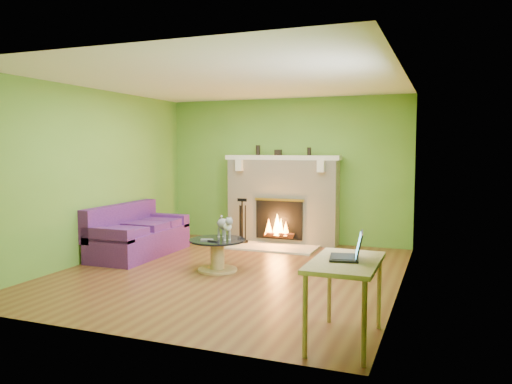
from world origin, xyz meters
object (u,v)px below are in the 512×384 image
Objects in this scene: cat at (224,227)px; desk at (345,270)px; coffee_table at (217,253)px; sofa at (137,235)px.

desk is at bearing -86.79° from cat.
desk reaches higher than coffee_table.
desk is (3.81, -2.42, 0.33)m from sofa.
coffee_table is 1.44× the size of cat.
sofa is 4.52m from desk.
desk is 2.86m from cat.
sofa is 1.82m from cat.
cat is (0.08, 0.05, 0.36)m from coffee_table.
coffee_table is 2.91m from desk.
sofa is at bearing 163.53° from coffee_table.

